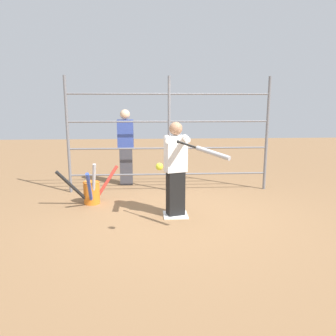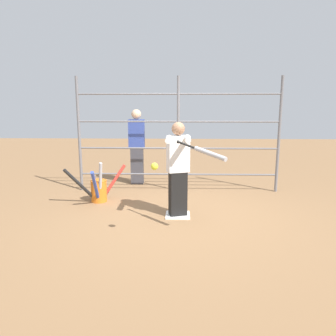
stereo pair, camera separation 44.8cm
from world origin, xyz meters
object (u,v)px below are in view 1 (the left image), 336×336
at_px(batter, 176,166).
at_px(bystander_behind_fence, 126,146).
at_px(baseball_bat_swinging, 208,152).
at_px(bat_bucket, 91,191).
at_px(softball_in_flight, 159,167).

distance_m(batter, bystander_behind_fence, 2.41).
bearing_deg(baseball_bat_swinging, bat_bucket, -39.50).
bearing_deg(bat_bucket, softball_in_flight, 123.53).
height_order(batter, softball_in_flight, batter).
bearing_deg(softball_in_flight, batter, -106.02).
height_order(softball_in_flight, bat_bucket, softball_in_flight).
distance_m(baseball_bat_swinging, bystander_behind_fence, 3.30).
xyz_separation_m(baseball_bat_swinging, bystander_behind_fence, (1.32, -3.01, -0.30)).
relative_size(batter, bat_bucket, 1.46).
distance_m(baseball_bat_swinging, softball_in_flight, 0.74).
relative_size(softball_in_flight, bystander_behind_fence, 0.06).
relative_size(baseball_bat_swinging, bystander_behind_fence, 0.41).
xyz_separation_m(baseball_bat_swinging, softball_in_flight, (0.68, 0.26, -0.15)).
height_order(batter, bat_bucket, batter).
distance_m(softball_in_flight, bystander_behind_fence, 3.33).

